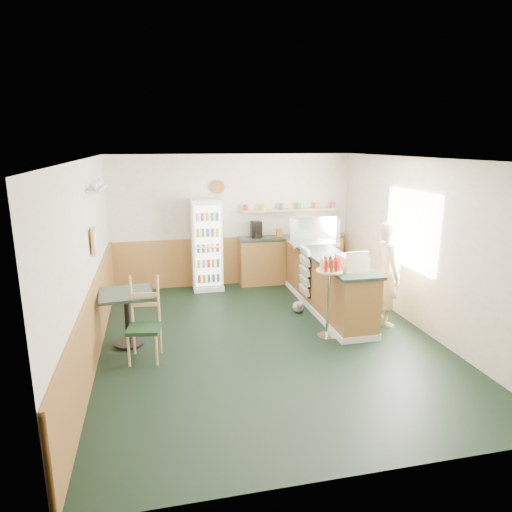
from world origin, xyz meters
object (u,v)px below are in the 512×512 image
object	(u,v)px
cash_register	(352,263)
shopkeeper	(387,274)
cafe_table	(127,308)
drinks_fridge	(207,245)
display_case	(313,232)
cafe_chair	(143,316)
condiment_stand	(329,284)

from	to	relation	value
cash_register	shopkeeper	bearing A→B (deg)	7.82
cash_register	cafe_table	size ratio (longest dim) A/B	0.50
drinks_fridge	cash_register	xyz separation A→B (m)	(1.94, -2.67, 0.21)
display_case	cafe_table	distance (m)	3.81
display_case	cash_register	xyz separation A→B (m)	(0.00, -1.79, -0.15)
drinks_fridge	shopkeeper	distance (m)	3.65
drinks_fridge	cash_register	bearing A→B (deg)	-54.05
cafe_chair	display_case	bearing A→B (deg)	41.63
drinks_fridge	condiment_stand	xyz separation A→B (m)	(1.51, -2.81, -0.07)
shopkeeper	cafe_chair	size ratio (longest dim) A/B	1.48
drinks_fridge	shopkeeper	xyz separation A→B (m)	(2.64, -2.52, -0.06)
drinks_fridge	cafe_table	world-z (taller)	drinks_fridge
cafe_chair	shopkeeper	bearing A→B (deg)	14.64
display_case	shopkeeper	bearing A→B (deg)	-66.88
display_case	shopkeeper	xyz separation A→B (m)	(0.70, -1.64, -0.41)
cafe_table	cash_register	bearing A→B (deg)	-3.67
cafe_table	cafe_chair	xyz separation A→B (m)	(0.25, -0.45, 0.03)
cash_register	shopkeeper	xyz separation A→B (m)	(0.70, 0.15, -0.27)
display_case	shopkeeper	distance (m)	1.83
drinks_fridge	cafe_chair	world-z (taller)	drinks_fridge
drinks_fridge	cafe_chair	size ratio (longest dim) A/B	1.59
cash_register	cafe_chair	world-z (taller)	cash_register
display_case	condiment_stand	size ratio (longest dim) A/B	0.74
cash_register	cafe_chair	bearing A→B (deg)	179.59
cash_register	display_case	bearing A→B (deg)	85.47
shopkeeper	condiment_stand	world-z (taller)	shopkeeper
condiment_stand	cafe_chair	size ratio (longest dim) A/B	1.08
cash_register	condiment_stand	xyz separation A→B (m)	(-0.43, -0.14, -0.27)
shopkeeper	cafe_table	world-z (taller)	shopkeeper
condiment_stand	cafe_chair	bearing A→B (deg)	-178.23
cash_register	cafe_table	distance (m)	3.45
cash_register	condiment_stand	distance (m)	0.53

